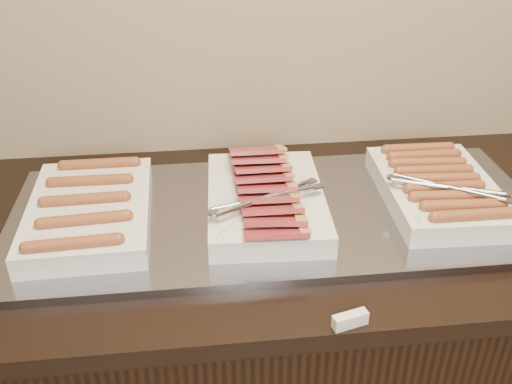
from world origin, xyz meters
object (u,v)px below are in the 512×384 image
counter (271,356)px  dish_center (266,198)px  dish_right (439,188)px  warming_tray (277,213)px  dish_left (90,210)px

counter → dish_center: size_ratio=5.11×
dish_right → dish_center: bearing=-178.0°
warming_tray → dish_center: size_ratio=2.97×
dish_center → dish_right: (0.40, -0.00, -0.00)m
warming_tray → counter: bearing=180.0°
counter → warming_tray: bearing=0.0°
dish_left → dish_center: (0.39, -0.00, 0.01)m
warming_tray → dish_right: 0.38m
counter → dish_right: dish_right is taller
dish_left → dish_center: dish_center is taller
dish_right → counter: bearing=-178.5°
warming_tray → dish_left: size_ratio=3.07×
counter → dish_center: (-0.02, -0.00, 0.50)m
warming_tray → dish_center: bearing=-172.7°
warming_tray → dish_left: bearing=180.0°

